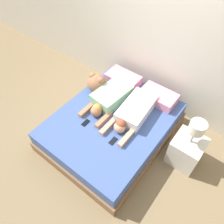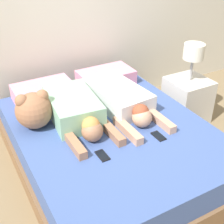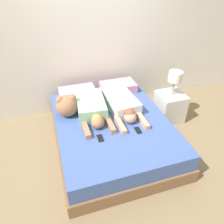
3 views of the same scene
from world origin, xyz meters
TOP-DOWN VIEW (x-y plane):
  - ground_plane at (0.00, 0.00)m, footprint 12.00×12.00m
  - wall_back at (0.00, 1.17)m, footprint 12.00×0.06m
  - bed at (0.00, 0.00)m, footprint 1.64×2.03m
  - pillow_head_left at (-0.35, 0.78)m, footprint 0.59×0.35m
  - pillow_head_right at (0.35, 0.78)m, footprint 0.59×0.35m
  - person_left at (-0.24, 0.23)m, footprint 0.46×0.93m
  - person_right at (0.23, 0.23)m, footprint 0.45×1.03m
  - cell_phone_left at (-0.26, -0.32)m, footprint 0.07×0.14m
  - cell_phone_right at (0.27, -0.32)m, footprint 0.07×0.14m
  - plush_toy at (-0.58, 0.33)m, footprint 0.32×0.32m
  - nightstand at (1.14, 0.30)m, footprint 0.43×0.43m

SIDE VIEW (x-z plane):
  - ground_plane at x=0.00m, z-range 0.00..0.00m
  - bed at x=0.00m, z-range 0.00..0.44m
  - nightstand at x=1.14m, z-range -0.16..0.75m
  - cell_phone_left at x=-0.26m, z-range 0.44..0.45m
  - cell_phone_right at x=0.27m, z-range 0.44..0.45m
  - pillow_head_left at x=-0.35m, z-range 0.44..0.60m
  - pillow_head_right at x=0.35m, z-range 0.44..0.60m
  - person_right at x=0.23m, z-range 0.44..0.64m
  - person_left at x=-0.24m, z-range 0.44..0.66m
  - plush_toy at x=-0.58m, z-range 0.45..0.78m
  - wall_back at x=0.00m, z-range 0.00..2.60m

